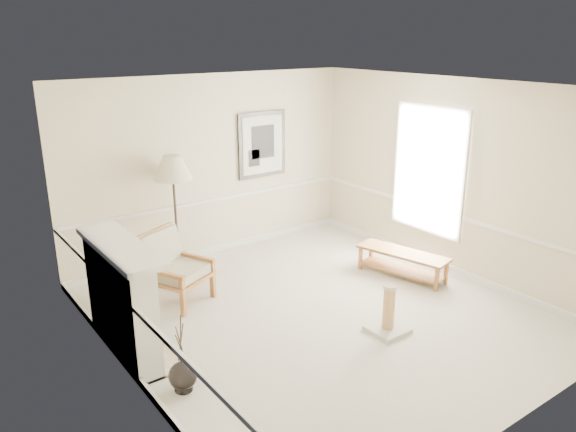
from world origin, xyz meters
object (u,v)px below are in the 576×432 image
object	(u,v)px
bench	(402,260)
scratching_post	(388,317)
floor_vase	(183,376)
floor_lamp	(173,171)
armchair	(171,264)

from	to	relation	value
bench	scratching_post	xyz separation A→B (m)	(-1.37, -1.04, -0.07)
floor_vase	scratching_post	xyz separation A→B (m)	(2.54, -0.40, 0.04)
floor_vase	bench	size ratio (longest dim) A/B	0.60
floor_lamp	bench	bearing A→B (deg)	-40.38
armchair	bench	world-z (taller)	armchair
floor_vase	bench	bearing A→B (deg)	9.38
scratching_post	armchair	bearing A→B (deg)	126.43
armchair	floor_lamp	bearing A→B (deg)	34.90
floor_lamp	scratching_post	size ratio (longest dim) A/B	2.88
floor_lamp	bench	distance (m)	3.64
armchair	scratching_post	size ratio (longest dim) A/B	1.64
floor_vase	floor_lamp	bearing A→B (deg)	65.14
armchair	floor_lamp	size ratio (longest dim) A/B	0.57
scratching_post	floor_lamp	bearing A→B (deg)	110.66
scratching_post	bench	bearing A→B (deg)	37.37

